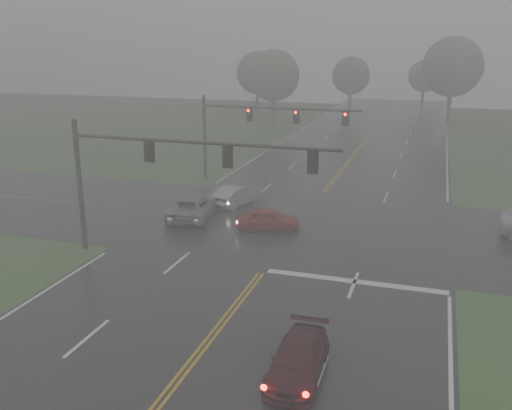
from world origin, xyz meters
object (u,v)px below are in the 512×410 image
(sedan_red, at_px, (268,230))
(sedan_silver, at_px, (237,205))
(signal_gantry_near, at_px, (153,164))
(car_grey, at_px, (193,218))
(signal_gantry_far, at_px, (251,122))
(sedan_maroon, at_px, (298,376))

(sedan_red, xyz_separation_m, sedan_silver, (-3.55, 4.47, 0.00))
(signal_gantry_near, bearing_deg, car_grey, 98.18)
(sedan_red, bearing_deg, car_grey, 68.29)
(signal_gantry_far, bearing_deg, car_grey, -93.00)
(car_grey, relative_size, signal_gantry_near, 0.38)
(sedan_silver, bearing_deg, signal_gantry_near, 103.74)
(car_grey, bearing_deg, sedan_silver, -124.47)
(sedan_red, xyz_separation_m, signal_gantry_near, (-4.24, -6.06, 5.00))
(sedan_red, bearing_deg, signal_gantry_near, 131.90)
(sedan_maroon, bearing_deg, car_grey, 123.16)
(sedan_silver, xyz_separation_m, signal_gantry_near, (-0.70, -10.53, 5.00))
(sedan_maroon, bearing_deg, signal_gantry_near, 137.16)
(sedan_maroon, bearing_deg, sedan_silver, 113.60)
(sedan_maroon, height_order, car_grey, car_grey)
(sedan_maroon, relative_size, sedan_red, 1.10)
(signal_gantry_far, bearing_deg, sedan_silver, -80.21)
(sedan_maroon, distance_m, signal_gantry_far, 27.88)
(car_grey, height_order, signal_gantry_far, signal_gantry_far)
(sedan_red, relative_size, sedan_silver, 0.90)
(sedan_red, distance_m, signal_gantry_near, 8.93)
(sedan_maroon, relative_size, signal_gantry_far, 0.33)
(sedan_silver, height_order, signal_gantry_far, signal_gantry_far)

